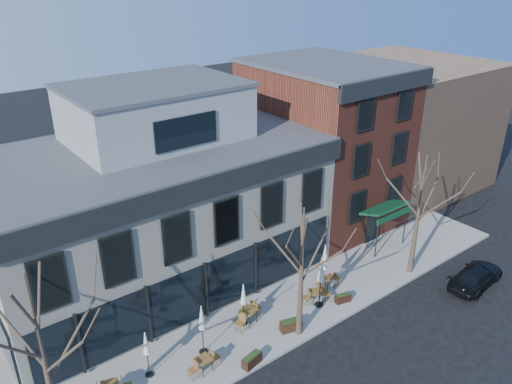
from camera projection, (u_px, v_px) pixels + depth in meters
ground at (206, 319)px, 26.23m from camera, size 120.00×120.00×0.00m
sidewalk_front at (280, 314)px, 26.46m from camera, size 33.50×4.70×0.15m
corner_building at (155, 204)px, 27.93m from camera, size 18.39×10.39×11.10m
red_brick_building at (322, 143)px, 34.67m from camera, size 8.20×11.78×11.18m
bg_building at (400, 123)px, 41.22m from camera, size 12.00×12.00×10.00m
tree_corner at (46, 365)px, 17.44m from camera, size 3.93×3.98×7.92m
tree_mid at (302, 272)px, 23.51m from camera, size 3.50×3.55×7.04m
tree_right at (418, 214)px, 28.42m from camera, size 3.72×3.77×7.48m
parked_sedan at (476, 276)px, 28.71m from camera, size 4.44×2.14×1.25m
cafe_set_2 at (204, 363)px, 22.51m from camera, size 1.69×0.71×0.88m
cafe_set_3 at (248, 315)px, 25.47m from camera, size 2.01×1.07×1.03m
cafe_set_4 at (316, 295)px, 27.09m from camera, size 1.72×1.04×0.89m
cafe_set_5 at (329, 281)px, 28.36m from camera, size 1.64×0.74×0.84m
umbrella_0 at (146, 345)px, 21.74m from camera, size 0.39×0.39×2.44m
umbrella_1 at (202, 320)px, 22.98m from camera, size 0.43×0.43×2.72m
umbrella_2 at (243, 296)px, 24.94m from camera, size 0.39×0.39×2.45m
umbrella_3 at (321, 272)px, 26.13m from camera, size 0.49×0.49×3.06m
umbrella_4 at (325, 260)px, 27.09m from camera, size 0.50×0.50×3.15m
planter_1 at (252, 360)px, 22.93m from camera, size 1.08×0.59×0.57m
planter_2 at (291, 325)px, 25.09m from camera, size 1.18×0.75×0.62m
planter_3 at (343, 298)px, 27.22m from camera, size 0.94×0.55×0.50m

